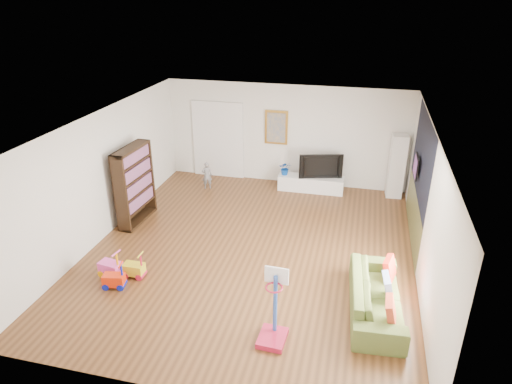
% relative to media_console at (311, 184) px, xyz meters
% --- Properties ---
extents(floor, '(6.50, 7.50, 0.00)m').
position_rel_media_console_xyz_m(floor, '(-0.80, -3.29, -0.20)').
color(floor, brown).
rests_on(floor, ground).
extents(ceiling, '(6.50, 7.50, 0.00)m').
position_rel_media_console_xyz_m(ceiling, '(-0.80, -3.29, 2.50)').
color(ceiling, white).
rests_on(ceiling, ground).
extents(wall_back, '(6.50, 0.00, 2.70)m').
position_rel_media_console_xyz_m(wall_back, '(-0.80, 0.46, 1.15)').
color(wall_back, silver).
rests_on(wall_back, ground).
extents(wall_front, '(6.50, 0.00, 2.70)m').
position_rel_media_console_xyz_m(wall_front, '(-0.80, -7.04, 1.15)').
color(wall_front, silver).
rests_on(wall_front, ground).
extents(wall_left, '(0.00, 7.50, 2.70)m').
position_rel_media_console_xyz_m(wall_left, '(-4.05, -3.29, 1.15)').
color(wall_left, silver).
rests_on(wall_left, ground).
extents(wall_right, '(0.00, 7.50, 2.70)m').
position_rel_media_console_xyz_m(wall_right, '(2.45, -3.29, 1.15)').
color(wall_right, white).
rests_on(wall_right, ground).
extents(navy_accent, '(0.01, 3.20, 1.70)m').
position_rel_media_console_xyz_m(navy_accent, '(2.44, -1.89, 1.65)').
color(navy_accent, black).
rests_on(navy_accent, wall_right).
extents(olive_wainscot, '(0.01, 3.20, 1.00)m').
position_rel_media_console_xyz_m(olive_wainscot, '(2.44, -1.89, 0.30)').
color(olive_wainscot, brown).
rests_on(olive_wainscot, wall_right).
extents(doorway, '(1.45, 0.06, 2.10)m').
position_rel_media_console_xyz_m(doorway, '(-2.70, 0.42, 0.85)').
color(doorway, white).
rests_on(doorway, ground).
extents(painting_back, '(0.62, 0.06, 0.92)m').
position_rel_media_console_xyz_m(painting_back, '(-1.05, 0.42, 1.35)').
color(painting_back, gold).
rests_on(painting_back, wall_back).
extents(artwork_right, '(0.04, 0.56, 0.46)m').
position_rel_media_console_xyz_m(artwork_right, '(2.37, -1.69, 1.35)').
color(artwork_right, '#7F3F8C').
rests_on(artwork_right, wall_right).
extents(media_console, '(1.72, 0.45, 0.40)m').
position_rel_media_console_xyz_m(media_console, '(0.00, 0.00, 0.00)').
color(media_console, white).
rests_on(media_console, ground).
extents(tall_cabinet, '(0.41, 0.41, 1.65)m').
position_rel_media_console_xyz_m(tall_cabinet, '(2.14, 0.18, 0.62)').
color(tall_cabinet, white).
rests_on(tall_cabinet, ground).
extents(bookshelf, '(0.38, 1.24, 1.79)m').
position_rel_media_console_xyz_m(bookshelf, '(-3.69, -2.63, 0.70)').
color(bookshelf, black).
rests_on(bookshelf, ground).
extents(sofa, '(0.97, 2.16, 0.62)m').
position_rel_media_console_xyz_m(sofa, '(1.70, -4.67, 0.11)').
color(sofa, '#576A2D').
rests_on(sofa, ground).
extents(basketball_hoop, '(0.44, 0.53, 1.23)m').
position_rel_media_console_xyz_m(basketball_hoop, '(0.17, -5.77, 0.41)').
color(basketball_hoop, '#A91735').
rests_on(basketball_hoop, ground).
extents(ride_on_yellow, '(0.39, 0.24, 0.51)m').
position_rel_media_console_xyz_m(ride_on_yellow, '(-2.71, -4.72, 0.06)').
color(ride_on_yellow, yellow).
rests_on(ride_on_yellow, ground).
extents(ride_on_orange, '(0.42, 0.30, 0.51)m').
position_rel_media_console_xyz_m(ride_on_orange, '(-2.90, -5.11, 0.05)').
color(ride_on_orange, red).
rests_on(ride_on_orange, ground).
extents(ride_on_pink, '(0.46, 0.33, 0.56)m').
position_rel_media_console_xyz_m(ride_on_pink, '(-3.14, -4.81, 0.08)').
color(ride_on_pink, '#F348B7').
rests_on(ride_on_pink, ground).
extents(child, '(0.32, 0.27, 0.75)m').
position_rel_media_console_xyz_m(child, '(-2.73, -0.51, 0.17)').
color(child, gray).
rests_on(child, ground).
extents(tv, '(1.14, 0.45, 0.66)m').
position_rel_media_console_xyz_m(tv, '(0.21, 0.07, 0.53)').
color(tv, black).
rests_on(tv, media_console).
extents(vase_plant, '(0.36, 0.32, 0.37)m').
position_rel_media_console_xyz_m(vase_plant, '(-0.70, -0.02, 0.38)').
color(vase_plant, '#083D9B').
rests_on(vase_plant, media_console).
extents(pillow_left, '(0.12, 0.41, 0.40)m').
position_rel_media_console_xyz_m(pillow_left, '(1.90, -5.25, 0.29)').
color(pillow_left, '#BB3F24').
rests_on(pillow_left, sofa).
extents(pillow_center, '(0.15, 0.42, 0.41)m').
position_rel_media_console_xyz_m(pillow_center, '(1.87, -4.63, 0.29)').
color(pillow_center, silver).
rests_on(pillow_center, sofa).
extents(pillow_right, '(0.20, 0.40, 0.39)m').
position_rel_media_console_xyz_m(pillow_right, '(1.91, -4.06, 0.29)').
color(pillow_right, red).
rests_on(pillow_right, sofa).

